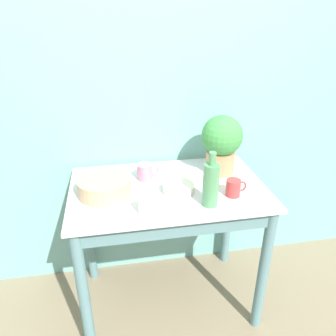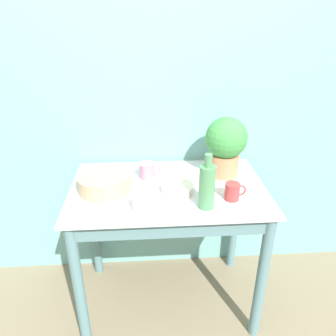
{
  "view_description": "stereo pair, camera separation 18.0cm",
  "coord_description": "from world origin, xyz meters",
  "px_view_note": "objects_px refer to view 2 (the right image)",
  "views": [
    {
      "loc": [
        -0.29,
        -1.25,
        1.78
      ],
      "look_at": [
        0.0,
        0.35,
        0.99
      ],
      "focal_mm": 35.0,
      "sensor_mm": 36.0,
      "label": 1
    },
    {
      "loc": [
        -0.11,
        -1.27,
        1.78
      ],
      "look_at": [
        0.0,
        0.35,
        0.99
      ],
      "focal_mm": 35.0,
      "sensor_mm": 36.0,
      "label": 2
    }
  ],
  "objects_px": {
    "potted_plant": "(226,144)",
    "mug_white": "(141,203)",
    "bowl_wash_large": "(105,182)",
    "bowl_small_cream": "(177,189)",
    "mug_red": "(233,191)",
    "mug_pink": "(148,171)",
    "bottle_tall": "(207,186)"
  },
  "relations": [
    {
      "from": "mug_red",
      "to": "bowl_small_cream",
      "type": "relative_size",
      "value": 0.65
    },
    {
      "from": "potted_plant",
      "to": "bowl_wash_large",
      "type": "xyz_separation_m",
      "value": [
        -0.7,
        -0.14,
        -0.15
      ]
    },
    {
      "from": "mug_red",
      "to": "mug_white",
      "type": "xyz_separation_m",
      "value": [
        -0.48,
        -0.08,
        -0.0
      ]
    },
    {
      "from": "bowl_wash_large",
      "to": "bowl_small_cream",
      "type": "height_order",
      "value": "bowl_wash_large"
    },
    {
      "from": "bottle_tall",
      "to": "bowl_small_cream",
      "type": "height_order",
      "value": "bottle_tall"
    },
    {
      "from": "bowl_wash_large",
      "to": "bottle_tall",
      "type": "bearing_deg",
      "value": -21.57
    },
    {
      "from": "bowl_small_cream",
      "to": "mug_white",
      "type": "bearing_deg",
      "value": -138.95
    },
    {
      "from": "bottle_tall",
      "to": "mug_red",
      "type": "xyz_separation_m",
      "value": [
        0.15,
        0.07,
        -0.08
      ]
    },
    {
      "from": "potted_plant",
      "to": "mug_white",
      "type": "height_order",
      "value": "potted_plant"
    },
    {
      "from": "mug_pink",
      "to": "bowl_small_cream",
      "type": "relative_size",
      "value": 0.72
    },
    {
      "from": "mug_white",
      "to": "mug_red",
      "type": "bearing_deg",
      "value": 9.65
    },
    {
      "from": "mug_pink",
      "to": "mug_red",
      "type": "xyz_separation_m",
      "value": [
        0.44,
        -0.27,
        -0.0
      ]
    },
    {
      "from": "potted_plant",
      "to": "bottle_tall",
      "type": "height_order",
      "value": "potted_plant"
    },
    {
      "from": "potted_plant",
      "to": "bowl_small_cream",
      "type": "xyz_separation_m",
      "value": [
        -0.3,
        -0.19,
        -0.18
      ]
    },
    {
      "from": "bowl_small_cream",
      "to": "mug_pink",
      "type": "bearing_deg",
      "value": 131.61
    },
    {
      "from": "mug_red",
      "to": "bowl_small_cream",
      "type": "distance_m",
      "value": 0.3
    },
    {
      "from": "bowl_wash_large",
      "to": "mug_red",
      "type": "height_order",
      "value": "same"
    },
    {
      "from": "mug_red",
      "to": "mug_white",
      "type": "relative_size",
      "value": 1.07
    },
    {
      "from": "potted_plant",
      "to": "mug_pink",
      "type": "bearing_deg",
      "value": -178.42
    },
    {
      "from": "mug_red",
      "to": "bowl_small_cream",
      "type": "xyz_separation_m",
      "value": [
        -0.28,
        0.09,
        -0.03
      ]
    },
    {
      "from": "bowl_wash_large",
      "to": "mug_white",
      "type": "relative_size",
      "value": 2.71
    },
    {
      "from": "bottle_tall",
      "to": "mug_white",
      "type": "distance_m",
      "value": 0.34
    },
    {
      "from": "potted_plant",
      "to": "bowl_small_cream",
      "type": "bearing_deg",
      "value": -147.08
    },
    {
      "from": "mug_pink",
      "to": "bowl_small_cream",
      "type": "xyz_separation_m",
      "value": [
        0.16,
        -0.18,
        -0.03
      ]
    },
    {
      "from": "potted_plant",
      "to": "mug_red",
      "type": "relative_size",
      "value": 3.14
    },
    {
      "from": "mug_white",
      "to": "bowl_small_cream",
      "type": "distance_m",
      "value": 0.27
    },
    {
      "from": "mug_pink",
      "to": "mug_white",
      "type": "relative_size",
      "value": 1.19
    },
    {
      "from": "bowl_wash_large",
      "to": "mug_pink",
      "type": "bearing_deg",
      "value": 28.48
    },
    {
      "from": "potted_plant",
      "to": "bowl_wash_large",
      "type": "relative_size",
      "value": 1.23
    },
    {
      "from": "potted_plant",
      "to": "mug_white",
      "type": "relative_size",
      "value": 3.34
    },
    {
      "from": "mug_white",
      "to": "bowl_small_cream",
      "type": "bearing_deg",
      "value": 41.05
    },
    {
      "from": "bowl_wash_large",
      "to": "mug_white",
      "type": "height_order",
      "value": "bowl_wash_large"
    }
  ]
}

